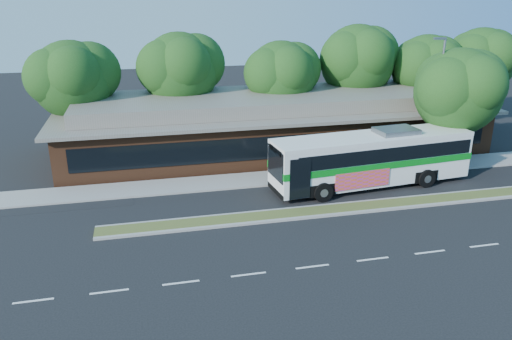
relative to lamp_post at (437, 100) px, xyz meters
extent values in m
plane|color=black|center=(-9.56, -6.00, -4.90)|extent=(120.00, 120.00, 0.00)
cube|color=#485524|center=(-9.56, -5.40, -4.83)|extent=(26.00, 1.10, 0.15)
cube|color=gray|center=(-9.56, 0.40, -4.84)|extent=(44.00, 2.60, 0.12)
cube|color=black|center=(-27.56, 4.00, -4.90)|extent=(14.00, 12.00, 0.01)
cube|color=#59301C|center=(-9.56, 7.00, -3.30)|extent=(32.00, 10.00, 3.20)
cube|color=#6D695C|center=(-9.56, 7.00, -1.58)|extent=(33.20, 11.20, 0.24)
cube|color=#6D695C|center=(-9.56, 7.00, -0.95)|extent=(30.00, 8.00, 1.00)
cube|color=black|center=(-9.56, 1.97, -3.20)|extent=(30.00, 0.06, 1.60)
cylinder|color=slate|center=(0.04, 0.00, -0.40)|extent=(0.16, 0.16, 9.00)
cube|color=slate|center=(-0.36, 0.00, 4.10)|extent=(0.90, 0.18, 0.14)
cylinder|color=black|center=(-24.56, 9.00, -2.91)|extent=(0.44, 0.44, 3.99)
sphere|color=#193712|center=(-24.56, 9.00, 0.83)|extent=(5.80, 5.80, 5.80)
sphere|color=#193712|center=(-23.26, 9.43, 1.29)|extent=(4.52, 4.52, 4.52)
cylinder|color=black|center=(-16.56, 10.00, -2.80)|extent=(0.44, 0.44, 4.20)
sphere|color=#193712|center=(-16.56, 10.00, 1.10)|extent=(6.00, 6.00, 6.00)
sphere|color=#193712|center=(-15.21, 10.45, 1.58)|extent=(4.68, 4.68, 4.68)
cylinder|color=black|center=(-8.56, 9.00, -3.01)|extent=(0.44, 0.44, 3.78)
sphere|color=#193712|center=(-8.56, 9.00, 0.56)|extent=(5.60, 5.60, 5.60)
sphere|color=#193712|center=(-7.30, 9.42, 1.00)|extent=(4.37, 4.37, 4.37)
cylinder|color=black|center=(-1.56, 10.00, -2.70)|extent=(0.44, 0.44, 4.41)
sphere|color=#193712|center=(-1.56, 10.00, 1.37)|extent=(6.20, 6.20, 6.20)
sphere|color=#193712|center=(-0.17, 10.46, 1.86)|extent=(4.84, 4.84, 4.84)
cylinder|color=black|center=(4.44, 9.00, -2.97)|extent=(0.44, 0.44, 3.86)
sphere|color=#193712|center=(4.44, 9.00, 0.70)|extent=(5.80, 5.80, 5.80)
sphere|color=#193712|center=(5.74, 9.43, 1.16)|extent=(4.52, 4.52, 4.52)
cylinder|color=black|center=(10.44, 10.00, -2.85)|extent=(0.44, 0.44, 4.12)
sphere|color=#193712|center=(10.44, 10.00, 1.01)|extent=(6.00, 6.00, 6.00)
sphere|color=#193712|center=(11.79, 10.45, 1.49)|extent=(4.68, 4.68, 4.68)
cube|color=white|center=(-5.62, -2.20, -3.03)|extent=(13.29, 4.06, 3.01)
cube|color=black|center=(-5.29, -2.17, -2.43)|extent=(12.25, 4.01, 0.90)
cube|color=white|center=(-5.62, -2.20, -1.66)|extent=(13.31, 4.08, 0.28)
cube|color=#057918|center=(-5.62, -2.20, -3.12)|extent=(13.36, 4.13, 0.41)
cube|color=black|center=(-12.15, -2.85, -2.67)|extent=(0.31, 2.44, 1.86)
cube|color=black|center=(0.91, -1.55, -2.32)|extent=(0.29, 2.27, 1.20)
cube|color=#C63A7F|center=(-6.89, -3.76, -3.81)|extent=(3.69, 0.42, 1.09)
cube|color=slate|center=(-3.99, -2.04, -1.37)|extent=(2.77, 1.99, 0.33)
cylinder|color=black|center=(-9.50, -3.96, -4.30)|extent=(1.23, 0.51, 1.20)
cylinder|color=black|center=(-9.77, -1.24, -4.30)|extent=(1.23, 0.51, 1.20)
cylinder|color=black|center=(-2.23, -3.24, -4.30)|extent=(1.23, 0.51, 1.20)
cylinder|color=black|center=(-2.50, -0.52, -4.30)|extent=(1.23, 0.51, 1.20)
imported|color=#B8BBBF|center=(-18.56, 3.33, -4.19)|extent=(5.09, 2.40, 1.44)
cylinder|color=black|center=(1.44, -0.13, -3.05)|extent=(0.44, 0.44, 3.70)
sphere|color=#193712|center=(1.44, -0.13, 0.56)|extent=(5.88, 5.88, 5.88)
sphere|color=#193712|center=(2.76, 0.31, 1.03)|extent=(4.58, 4.58, 4.58)
camera|label=1|loc=(-19.58, -29.93, 7.03)|focal=35.00mm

